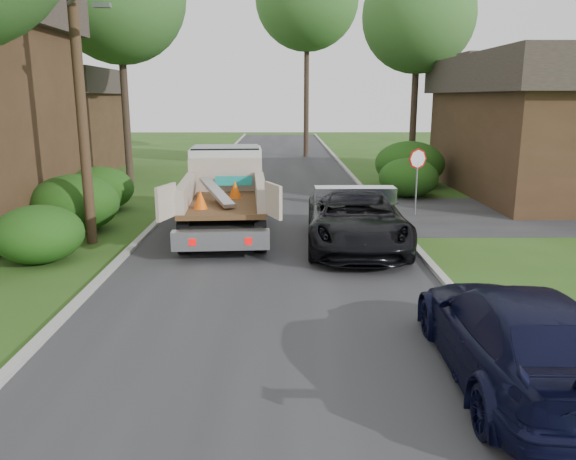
# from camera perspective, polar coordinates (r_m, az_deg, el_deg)

# --- Properties ---
(ground) EXTENTS (120.00, 120.00, 0.00)m
(ground) POSITION_cam_1_polar(r_m,az_deg,el_deg) (12.24, -1.73, -7.18)
(ground) COLOR #294E16
(ground) RESTS_ON ground
(road) EXTENTS (8.00, 90.00, 0.02)m
(road) POSITION_cam_1_polar(r_m,az_deg,el_deg) (21.88, -1.23, 2.05)
(road) COLOR #28282B
(road) RESTS_ON ground
(curb_left) EXTENTS (0.20, 90.00, 0.12)m
(curb_left) POSITION_cam_1_polar(r_m,az_deg,el_deg) (22.30, -11.83, 2.12)
(curb_left) COLOR #9E9E99
(curb_left) RESTS_ON ground
(curb_right) EXTENTS (0.20, 90.00, 0.12)m
(curb_right) POSITION_cam_1_polar(r_m,az_deg,el_deg) (22.21, 9.41, 2.18)
(curb_right) COLOR #9E9E99
(curb_right) RESTS_ON ground
(stop_sign) EXTENTS (0.71, 0.32, 2.48)m
(stop_sign) POSITION_cam_1_polar(r_m,az_deg,el_deg) (21.20, 13.00, 6.20)
(stop_sign) COLOR slate
(stop_sign) RESTS_ON ground
(utility_pole) EXTENTS (2.42, 1.25, 10.00)m
(utility_pole) POSITION_cam_1_polar(r_m,az_deg,el_deg) (17.43, -20.55, 15.44)
(utility_pole) COLOR #382619
(utility_pole) RESTS_ON ground
(house_left_far) EXTENTS (7.56, 7.56, 6.00)m
(house_left_far) POSITION_cam_1_polar(r_m,az_deg,el_deg) (36.19, -23.32, 10.32)
(house_left_far) COLOR #3B2818
(house_left_far) RESTS_ON ground
(house_right) EXTENTS (9.72, 12.96, 6.20)m
(house_right) POSITION_cam_1_polar(r_m,az_deg,el_deg) (28.50, 26.40, 9.71)
(house_right) COLOR #3B2818
(house_right) RESTS_ON ground
(hedge_left_a) EXTENTS (2.34, 2.34, 1.53)m
(hedge_left_a) POSITION_cam_1_polar(r_m,az_deg,el_deg) (16.22, -24.00, -0.38)
(hedge_left_a) COLOR #193F0E
(hedge_left_a) RESTS_ON ground
(hedge_left_b) EXTENTS (2.86, 2.86, 1.87)m
(hedge_left_b) POSITION_cam_1_polar(r_m,az_deg,el_deg) (19.48, -20.88, 2.54)
(hedge_left_b) COLOR #193F0E
(hedge_left_b) RESTS_ON ground
(hedge_left_c) EXTENTS (2.60, 2.60, 1.70)m
(hedge_left_c) POSITION_cam_1_polar(r_m,az_deg,el_deg) (22.85, -18.60, 3.99)
(hedge_left_c) COLOR #193F0E
(hedge_left_c) RESTS_ON ground
(hedge_right_a) EXTENTS (2.60, 2.60, 1.70)m
(hedge_right_a) POSITION_cam_1_polar(r_m,az_deg,el_deg) (25.32, 12.13, 5.24)
(hedge_right_a) COLOR #193F0E
(hedge_right_a) RESTS_ON ground
(hedge_right_b) EXTENTS (3.38, 3.38, 2.21)m
(hedge_right_b) POSITION_cam_1_polar(r_m,az_deg,el_deg) (28.34, 12.24, 6.59)
(hedge_right_b) COLOR #193F0E
(hedge_right_b) RESTS_ON ground
(tree_right_far) EXTENTS (6.00, 6.00, 11.50)m
(tree_right_far) POSITION_cam_1_polar(r_m,az_deg,el_deg) (32.55, 13.12, 20.41)
(tree_right_far) COLOR #2D2119
(tree_right_far) RESTS_ON ground
(flatbed_truck) EXTENTS (3.28, 7.04, 2.60)m
(flatbed_truck) POSITION_cam_1_polar(r_m,az_deg,el_deg) (18.95, -6.37, 4.54)
(flatbed_truck) COLOR black
(flatbed_truck) RESTS_ON ground
(black_pickup) EXTENTS (3.07, 6.15, 1.67)m
(black_pickup) POSITION_cam_1_polar(r_m,az_deg,el_deg) (16.47, 6.93, 1.14)
(black_pickup) COLOR black
(black_pickup) RESTS_ON ground
(navy_suv) EXTENTS (2.30, 5.33, 1.53)m
(navy_suv) POSITION_cam_1_polar(r_m,az_deg,el_deg) (9.34, 22.16, -9.87)
(navy_suv) COLOR black
(navy_suv) RESTS_ON ground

